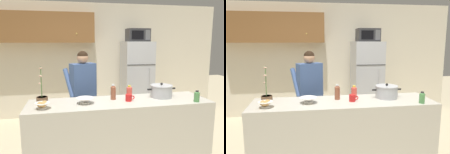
{
  "view_description": "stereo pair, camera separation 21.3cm",
  "coord_description": "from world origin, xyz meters",
  "views": [
    {
      "loc": [
        -0.72,
        -2.86,
        1.75
      ],
      "look_at": [
        0.0,
        0.55,
        1.17
      ],
      "focal_mm": 35.12,
      "sensor_mm": 36.0,
      "label": 1
    },
    {
      "loc": [
        -0.51,
        -2.9,
        1.75
      ],
      "look_at": [
        0.0,
        0.55,
        1.17
      ],
      "focal_mm": 35.12,
      "sensor_mm": 36.0,
      "label": 2
    }
  ],
  "objects": [
    {
      "name": "bottle_far_corner",
      "position": [
        1.02,
        -0.25,
        1.0
      ],
      "size": [
        0.07,
        0.07,
        0.16
      ],
      "color": "#4C8C4C",
      "rests_on": "kitchen_island"
    },
    {
      "name": "bottle_mid_counter",
      "position": [
        -0.08,
        0.11,
        1.03
      ],
      "size": [
        0.07,
        0.07,
        0.22
      ],
      "color": "brown",
      "rests_on": "kitchen_island"
    },
    {
      "name": "empty_bowl",
      "position": [
        -0.49,
        -0.03,
        0.97
      ],
      "size": [
        0.24,
        0.24,
        0.08
      ],
      "color": "white",
      "rests_on": "kitchen_island"
    },
    {
      "name": "kitchen_island",
      "position": [
        0.0,
        0.0,
        0.46
      ],
      "size": [
        2.52,
        0.68,
        0.92
      ],
      "primitive_type": "cube",
      "color": "#BCB7A8",
      "rests_on": "ground"
    },
    {
      "name": "coffee_mug",
      "position": [
        0.12,
        -0.03,
        0.97
      ],
      "size": [
        0.13,
        0.09,
        0.1
      ],
      "color": "red",
      "rests_on": "kitchen_island"
    },
    {
      "name": "person_near_pot",
      "position": [
        -0.46,
        0.73,
        0.98
      ],
      "size": [
        0.58,
        0.54,
        1.59
      ],
      "color": "#33384C",
      "rests_on": "ground"
    },
    {
      "name": "back_wall_unit",
      "position": [
        -0.24,
        2.25,
        1.45
      ],
      "size": [
        6.0,
        0.48,
        2.6
      ],
      "color": "beige",
      "rests_on": "ground"
    },
    {
      "name": "bread_bowl",
      "position": [
        -1.02,
        -0.16,
        0.97
      ],
      "size": [
        0.19,
        0.19,
        0.1
      ],
      "color": "white",
      "rests_on": "kitchen_island"
    },
    {
      "name": "refrigerator",
      "position": [
        0.85,
        1.85,
        0.87
      ],
      "size": [
        0.64,
        0.68,
        1.73
      ],
      "color": "#B7BABF",
      "rests_on": "ground"
    },
    {
      "name": "bottle_near_edge",
      "position": [
        0.19,
        0.18,
        1.01
      ],
      "size": [
        0.08,
        0.08,
        0.18
      ],
      "color": "#D84C3F",
      "rests_on": "kitchen_island"
    },
    {
      "name": "potted_orchid",
      "position": [
        -1.05,
        0.12,
        0.98
      ],
      "size": [
        0.15,
        0.15,
        0.49
      ],
      "color": "brown",
      "rests_on": "kitchen_island"
    },
    {
      "name": "cooking_pot",
      "position": [
        0.65,
        0.09,
        1.01
      ],
      "size": [
        0.44,
        0.33,
        0.22
      ],
      "color": "#ADAFB5",
      "rests_on": "kitchen_island"
    },
    {
      "name": "microwave",
      "position": [
        0.85,
        1.83,
        1.87
      ],
      "size": [
        0.48,
        0.37,
        0.28
      ],
      "color": "#2D2D30",
      "rests_on": "refrigerator"
    }
  ]
}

